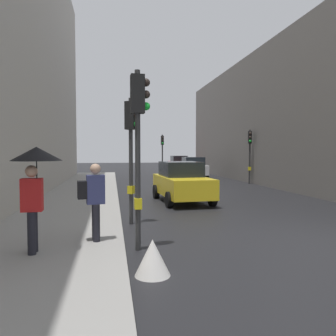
{
  "coord_description": "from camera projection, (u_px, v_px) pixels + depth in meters",
  "views": [
    {
      "loc": [
        -4.91,
        -7.59,
        2.2
      ],
      "look_at": [
        -2.15,
        8.86,
        1.39
      ],
      "focal_mm": 35.6,
      "sensor_mm": 36.0,
      "label": 1
    }
  ],
  "objects": [
    {
      "name": "car_red_sedan",
      "position": [
        179.0,
        164.0,
        37.57
      ],
      "size": [
        2.03,
        4.2,
        1.76
      ],
      "color": "red",
      "rests_on": "ground"
    },
    {
      "name": "pedestrian_with_grey_backpack",
      "position": [
        94.0,
        197.0,
        7.6
      ],
      "size": [
        0.64,
        0.38,
        1.77
      ],
      "color": "black",
      "rests_on": "sidewalk_kerb"
    },
    {
      "name": "warning_sign_triangle",
      "position": [
        153.0,
        257.0,
        5.9
      ],
      "size": [
        0.64,
        0.64,
        0.65
      ],
      "primitive_type": "cone",
      "color": "silver",
      "rests_on": "ground"
    },
    {
      "name": "traffic_light_near_left",
      "position": [
        139.0,
        127.0,
        7.32
      ],
      "size": [
        0.44,
        0.26,
        3.98
      ],
      "color": "#2D2D2D",
      "rests_on": "ground"
    },
    {
      "name": "building_facade_right",
      "position": [
        327.0,
        120.0,
        24.34
      ],
      "size": [
        12.0,
        30.56,
        9.06
      ],
      "primitive_type": "cube",
      "color": "slate",
      "rests_on": "ground"
    },
    {
      "name": "car_yellow_taxi",
      "position": [
        182.0,
        182.0,
        14.62
      ],
      "size": [
        2.23,
        4.3,
        1.76
      ],
      "color": "yellow",
      "rests_on": "ground"
    },
    {
      "name": "traffic_light_mid_street",
      "position": [
        250.0,
        147.0,
        22.65
      ],
      "size": [
        0.32,
        0.45,
        3.71
      ],
      "color": "#2D2D2D",
      "rests_on": "ground"
    },
    {
      "name": "ground_plane",
      "position": [
        310.0,
        239.0,
        8.39
      ],
      "size": [
        120.0,
        120.0,
        0.0
      ],
      "primitive_type": "plane",
      "color": "black"
    },
    {
      "name": "car_white_compact",
      "position": [
        193.0,
        167.0,
        28.11
      ],
      "size": [
        2.12,
        4.25,
        1.76
      ],
      "color": "silver",
      "rests_on": "ground"
    },
    {
      "name": "sidewalk_kerb",
      "position": [
        75.0,
        205.0,
        13.24
      ],
      "size": [
        3.49,
        40.0,
        0.16
      ],
      "primitive_type": "cube",
      "color": "gray",
      "rests_on": "ground"
    },
    {
      "name": "traffic_light_far_median",
      "position": [
        162.0,
        147.0,
        31.06
      ],
      "size": [
        0.24,
        0.43,
        3.79
      ],
      "color": "#2D2D2D",
      "rests_on": "ground"
    },
    {
      "name": "pedestrian_with_umbrella",
      "position": [
        35.0,
        170.0,
        6.63
      ],
      "size": [
        1.0,
        1.0,
        2.14
      ],
      "color": "black",
      "rests_on": "sidewalk_kerb"
    },
    {
      "name": "traffic_light_near_right",
      "position": [
        131.0,
        138.0,
        10.0
      ],
      "size": [
        0.44,
        0.36,
        3.81
      ],
      "color": "#2D2D2D",
      "rests_on": "ground"
    }
  ]
}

